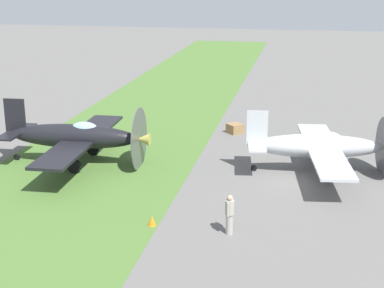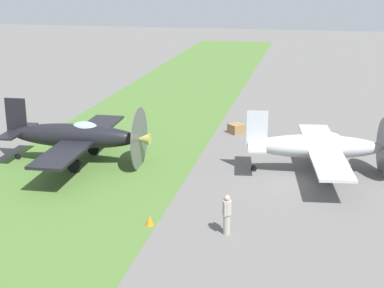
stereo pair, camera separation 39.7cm
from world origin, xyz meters
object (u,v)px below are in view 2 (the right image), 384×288
(ground_crew_chief, at_px, (227,214))
(airplane_wingman, at_px, (77,136))
(airplane_lead, at_px, (319,147))
(runway_marker_cone, at_px, (150,221))
(supply_crate, at_px, (236,129))

(ground_crew_chief, bearing_deg, airplane_wingman, 62.24)
(airplane_lead, distance_m, runway_marker_cone, 11.04)
(ground_crew_chief, xyz_separation_m, runway_marker_cone, (-0.16, -3.38, -0.69))
(airplane_wingman, distance_m, supply_crate, 11.42)
(airplane_lead, relative_size, supply_crate, 11.13)
(airplane_wingman, bearing_deg, ground_crew_chief, 50.35)
(ground_crew_chief, height_order, runway_marker_cone, ground_crew_chief)
(airplane_wingman, relative_size, runway_marker_cone, 24.20)
(airplane_wingman, height_order, ground_crew_chief, airplane_wingman)
(airplane_lead, xyz_separation_m, runway_marker_cone, (8.35, -7.10, -1.27))
(airplane_wingman, relative_size, supply_crate, 11.83)
(runway_marker_cone, bearing_deg, airplane_lead, 139.65)
(airplane_lead, height_order, supply_crate, airplane_lead)
(ground_crew_chief, relative_size, supply_crate, 1.92)
(airplane_wingman, distance_m, runway_marker_cone, 9.75)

